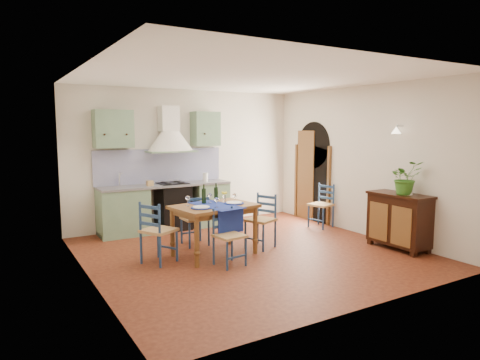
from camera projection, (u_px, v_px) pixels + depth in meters
name	position (u px, v px, depth m)	size (l,w,h in m)	color
floor	(250.00, 252.00, 6.96)	(5.00, 5.00, 0.00)	#3F170D
back_wall	(170.00, 177.00, 8.55)	(5.00, 0.96, 2.80)	beige
right_wall	(351.00, 163.00, 8.30)	(0.26, 5.00, 2.80)	beige
left_wall	(87.00, 176.00, 5.52)	(0.04, 5.00, 2.80)	beige
ceiling	(251.00, 77.00, 6.62)	(5.00, 5.00, 0.01)	white
dining_table	(215.00, 211.00, 6.75)	(1.37, 1.06, 1.12)	brown
chair_near	(228.00, 236.00, 6.28)	(0.44, 0.44, 0.84)	navy
chair_far	(196.00, 219.00, 7.34)	(0.42, 0.42, 0.89)	navy
chair_left	(157.00, 231.00, 6.36)	(0.59, 0.59, 0.94)	navy
chair_right	(261.00, 220.00, 7.22)	(0.55, 0.55, 0.91)	navy
chair_spare	(322.00, 205.00, 8.72)	(0.50, 0.50, 0.88)	navy
sideboard	(399.00, 219.00, 7.13)	(0.50, 1.05, 0.94)	black
potted_plant	(405.00, 178.00, 6.95)	(0.50, 0.43, 0.55)	#326D1F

